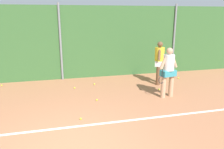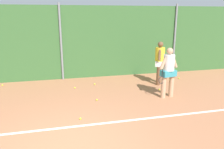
# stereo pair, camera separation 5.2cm
# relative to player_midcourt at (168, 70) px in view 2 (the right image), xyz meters

# --- Properties ---
(ground_plane) EXTENTS (31.14, 31.14, 0.00)m
(ground_plane) POSITION_rel_player_midcourt_xyz_m (-3.80, -0.76, -1.06)
(ground_plane) COLOR #B2704C
(hedge_fence_backdrop) EXTENTS (20.24, 0.25, 3.47)m
(hedge_fence_backdrop) POSITION_rel_player_midcourt_xyz_m (-3.80, 3.54, 0.68)
(hedge_fence_backdrop) COLOR #386633
(hedge_fence_backdrop) RESTS_ON ground_plane
(fence_post_center) EXTENTS (0.10, 0.10, 3.58)m
(fence_post_center) POSITION_rel_player_midcourt_xyz_m (-3.80, 3.36, 0.73)
(fence_post_center) COLOR gray
(fence_post_center) RESTS_ON ground_plane
(fence_post_right) EXTENTS (0.10, 0.10, 3.58)m
(fence_post_right) POSITION_rel_player_midcourt_xyz_m (2.04, 3.36, 0.73)
(fence_post_right) COLOR gray
(fence_post_right) RESTS_ON ground_plane
(court_baseline_paint) EXTENTS (14.79, 0.10, 0.01)m
(court_baseline_paint) POSITION_rel_player_midcourt_xyz_m (-3.80, -1.54, -1.05)
(court_baseline_paint) COLOR white
(court_baseline_paint) RESTS_ON ground_plane
(player_midcourt) EXTENTS (0.84, 0.42, 1.89)m
(player_midcourt) POSITION_rel_player_midcourt_xyz_m (0.00, 0.00, 0.00)
(player_midcourt) COLOR tan
(player_midcourt) RESTS_ON ground_plane
(player_backcourt_far) EXTENTS (0.56, 0.72, 1.91)m
(player_backcourt_far) POSITION_rel_player_midcourt_xyz_m (0.41, 1.63, 0.02)
(player_backcourt_far) COLOR brown
(player_backcourt_far) RESTS_ON ground_plane
(tennis_ball_2) EXTENTS (0.07, 0.07, 0.07)m
(tennis_ball_2) POSITION_rel_player_midcourt_xyz_m (0.06, 0.78, -1.03)
(tennis_ball_2) COLOR #CCDB33
(tennis_ball_2) RESTS_ON ground_plane
(tennis_ball_3) EXTENTS (0.07, 0.07, 0.07)m
(tennis_ball_3) POSITION_rel_player_midcourt_xyz_m (-2.45, 2.13, -1.03)
(tennis_ball_3) COLOR #CCDB33
(tennis_ball_3) RESTS_ON ground_plane
(tennis_ball_4) EXTENTS (0.07, 0.07, 0.07)m
(tennis_ball_4) POSITION_rel_player_midcourt_xyz_m (1.73, 2.11, -1.03)
(tennis_ball_4) COLOR #CCDB33
(tennis_ball_4) RESTS_ON ground_plane
(tennis_ball_5) EXTENTS (0.07, 0.07, 0.07)m
(tennis_ball_5) POSITION_rel_player_midcourt_xyz_m (-3.40, -1.15, -1.03)
(tennis_ball_5) COLOR #CCDB33
(tennis_ball_5) RESTS_ON ground_plane
(tennis_ball_6) EXTENTS (0.07, 0.07, 0.07)m
(tennis_ball_6) POSITION_rel_player_midcourt_xyz_m (-2.67, 0.23, -1.03)
(tennis_ball_6) COLOR #CCDB33
(tennis_ball_6) RESTS_ON ground_plane
(tennis_ball_8) EXTENTS (0.07, 0.07, 0.07)m
(tennis_ball_8) POSITION_rel_player_midcourt_xyz_m (-6.45, 2.93, -1.03)
(tennis_ball_8) COLOR #CCDB33
(tennis_ball_8) RESTS_ON ground_plane
(tennis_ball_9) EXTENTS (0.07, 0.07, 0.07)m
(tennis_ball_9) POSITION_rel_player_midcourt_xyz_m (-3.35, 1.81, -1.03)
(tennis_ball_9) COLOR #CCDB33
(tennis_ball_9) RESTS_ON ground_plane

